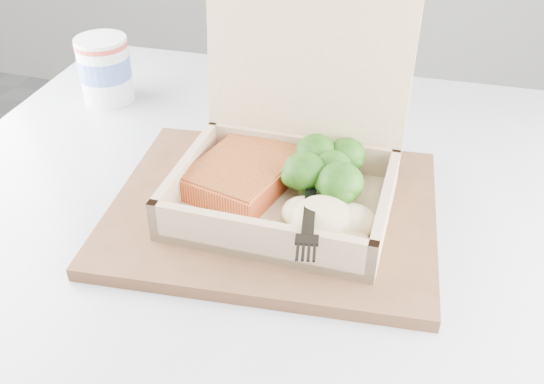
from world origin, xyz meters
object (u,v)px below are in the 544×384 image
(serving_tray, at_px, (273,210))
(paper_cup, at_px, (105,68))
(cafe_table, at_px, (272,350))
(takeout_container, at_px, (290,153))

(serving_tray, bearing_deg, paper_cup, 148.34)
(cafe_table, xyz_separation_m, takeout_container, (0.00, 0.05, 0.26))
(cafe_table, xyz_separation_m, serving_tray, (-0.01, 0.03, 0.20))
(takeout_container, xyz_separation_m, paper_cup, (-0.33, 0.17, -0.02))
(cafe_table, height_order, takeout_container, takeout_container)
(cafe_table, distance_m, takeout_container, 0.27)
(serving_tray, bearing_deg, takeout_container, 68.36)
(serving_tray, distance_m, paper_cup, 0.38)
(serving_tray, distance_m, takeout_container, 0.07)
(takeout_container, height_order, paper_cup, takeout_container)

